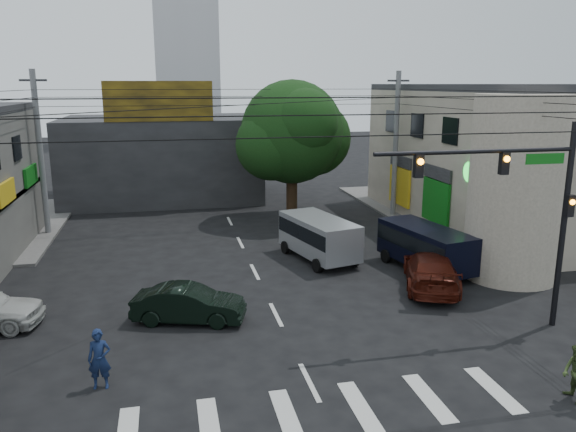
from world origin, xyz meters
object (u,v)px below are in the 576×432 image
object	(u,v)px
traffic_gantry	(524,194)
pedestrian_olive	(576,374)
utility_pole_far_right	(396,146)
dark_sedan	(189,304)
navy_van	(425,249)
silver_minivan	(319,239)
street_tree	(292,132)
maroon_sedan	(431,270)
utility_pole_far_left	(41,154)
traffic_officer	(99,359)

from	to	relation	value
traffic_gantry	pedestrian_olive	xyz separation A→B (m)	(-1.06, -4.47, -4.03)
traffic_gantry	utility_pole_far_right	size ratio (longest dim) A/B	0.78
dark_sedan	navy_van	world-z (taller)	navy_van
dark_sedan	silver_minivan	world-z (taller)	silver_minivan
street_tree	silver_minivan	xyz separation A→B (m)	(-0.63, -8.80, -4.44)
maroon_sedan	utility_pole_far_left	bearing A→B (deg)	-14.47
traffic_gantry	utility_pole_far_left	size ratio (longest dim) A/B	0.78
street_tree	utility_pole_far_left	bearing A→B (deg)	-176.05
utility_pole_far_right	traffic_officer	xyz separation A→B (m)	(-16.34, -18.00, -3.72)
traffic_gantry	traffic_officer	distance (m)	14.26
navy_van	traffic_officer	world-z (taller)	navy_van
silver_minivan	street_tree	bearing A→B (deg)	-18.33
traffic_officer	navy_van	bearing A→B (deg)	33.11
utility_pole_far_left	dark_sedan	distance (m)	16.19
utility_pole_far_left	pedestrian_olive	size ratio (longest dim) A/B	5.72
utility_pole_far_left	silver_minivan	distance (m)	16.30
dark_sedan	traffic_officer	world-z (taller)	traffic_officer
utility_pole_far_left	utility_pole_far_right	world-z (taller)	same
street_tree	utility_pole_far_left	xyz separation A→B (m)	(-14.50, -1.00, -0.87)
street_tree	traffic_gantry	distance (m)	18.42
navy_van	pedestrian_olive	world-z (taller)	navy_van
traffic_gantry	dark_sedan	world-z (taller)	traffic_gantry
silver_minivan	dark_sedan	bearing A→B (deg)	118.74
utility_pole_far_left	traffic_officer	xyz separation A→B (m)	(4.66, -18.00, -3.72)
dark_sedan	traffic_officer	size ratio (longest dim) A/B	2.42
traffic_officer	silver_minivan	bearing A→B (deg)	51.88
utility_pole_far_left	street_tree	bearing A→B (deg)	3.95
silver_minivan	traffic_gantry	bearing A→B (deg)	-168.36
utility_pole_far_left	navy_van	distance (m)	21.29
traffic_gantry	utility_pole_far_left	distance (m)	25.00
navy_van	pedestrian_olive	size ratio (longest dim) A/B	3.34
traffic_gantry	utility_pole_far_right	xyz separation A→B (m)	(2.68, 17.00, -0.23)
pedestrian_olive	street_tree	bearing A→B (deg)	-168.47
maroon_sedan	traffic_officer	distance (m)	13.94
utility_pole_far_left	utility_pole_far_right	size ratio (longest dim) A/B	1.00
dark_sedan	silver_minivan	bearing A→B (deg)	-30.63
street_tree	maroon_sedan	world-z (taller)	street_tree
street_tree	maroon_sedan	bearing A→B (deg)	-77.60
silver_minivan	pedestrian_olive	xyz separation A→B (m)	(3.40, -13.68, -0.23)
traffic_gantry	utility_pole_far_left	xyz separation A→B (m)	(-18.32, 17.00, -0.23)
utility_pole_far_left	dark_sedan	world-z (taller)	utility_pole_far_left
utility_pole_far_left	utility_pole_far_right	bearing A→B (deg)	0.00
maroon_sedan	silver_minivan	size ratio (longest dim) A/B	1.09
street_tree	navy_van	size ratio (longest dim) A/B	1.62
pedestrian_olive	utility_pole_far_right	bearing A→B (deg)	174.65
utility_pole_far_left	pedestrian_olive	bearing A→B (deg)	-51.20
silver_minivan	navy_van	world-z (taller)	silver_minivan
maroon_sedan	traffic_officer	size ratio (longest dim) A/B	3.19
utility_pole_far_left	traffic_officer	bearing A→B (deg)	-75.49
maroon_sedan	navy_van	distance (m)	2.22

